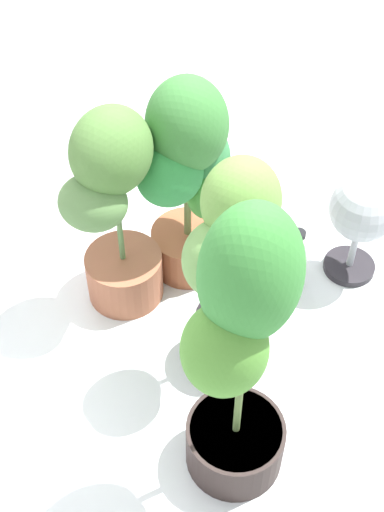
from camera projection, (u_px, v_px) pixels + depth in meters
name	position (u px, v px, depth m)	size (l,w,h in m)	color
ground_plane	(256.00, 362.00, 2.20)	(8.00, 8.00, 0.00)	silver
potted_plant_center	(231.00, 272.00, 1.90)	(0.34, 0.27, 0.79)	black
potted_plant_front_left	(239.00, 357.00, 1.59)	(0.34, 0.29, 0.97)	#2D2220
potted_plant_back_right	(188.00, 172.00, 2.17)	(0.41, 0.33, 0.76)	#975232
potted_plant_back_center	(113.00, 209.00, 2.09)	(0.35, 0.27, 0.75)	#97573C
floor_fan	(362.00, 213.00, 2.27)	(0.24, 0.24, 0.41)	#252227
nutrient_bottle	(295.00, 261.00, 2.33)	(0.08, 0.08, 0.26)	white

